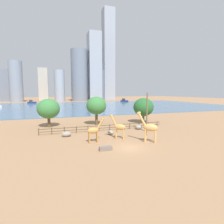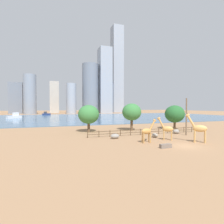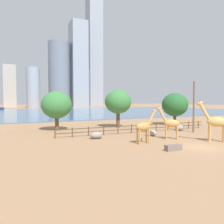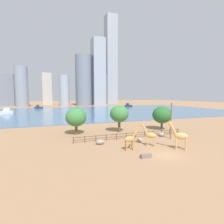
{
  "view_description": "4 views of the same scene",
  "coord_description": "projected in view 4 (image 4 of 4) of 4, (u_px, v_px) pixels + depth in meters",
  "views": [
    {
      "loc": [
        -10.19,
        -22.4,
        8.02
      ],
      "look_at": [
        3.41,
        18.04,
        3.15
      ],
      "focal_mm": 28.0,
      "sensor_mm": 36.0,
      "label": 1
    },
    {
      "loc": [
        -19.17,
        -21.81,
        6.1
      ],
      "look_at": [
        -0.7,
        33.8,
        4.34
      ],
      "focal_mm": 28.0,
      "sensor_mm": 36.0,
      "label": 2
    },
    {
      "loc": [
        -18.13,
        -16.94,
        4.97
      ],
      "look_at": [
        0.85,
        24.12,
        2.59
      ],
      "focal_mm": 35.0,
      "sensor_mm": 36.0,
      "label": 3
    },
    {
      "loc": [
        -17.25,
        -22.64,
        9.56
      ],
      "look_at": [
        2.9,
        33.48,
        3.8
      ],
      "focal_mm": 28.0,
      "sensor_mm": 36.0,
      "label": 4
    }
  ],
  "objects": [
    {
      "name": "ground_plane",
      "position": [
        81.0,
        111.0,
        102.88
      ],
      "size": [
        400.0,
        400.0,
        0.0
      ],
      "primitive_type": "plane",
      "color": "#9E7551"
    },
    {
      "name": "boulder_near_fence",
      "position": [
        140.0,
        140.0,
        35.66
      ],
      "size": [
        1.15,
        1.09,
        0.82
      ],
      "primitive_type": "ellipsoid",
      "color": "gray",
      "rests_on": "ground"
    },
    {
      "name": "boulder_by_pole",
      "position": [
        100.0,
        142.0,
        34.09
      ],
      "size": [
        1.69,
        1.24,
        0.93
      ],
      "primitive_type": "ellipsoid",
      "color": "gray",
      "rests_on": "ground"
    },
    {
      "name": "harbor_water",
      "position": [
        82.0,
        112.0,
        100.06
      ],
      "size": [
        180.0,
        86.0,
        0.2
      ],
      "primitive_type": "cube",
      "color": "#476B8C",
      "rests_on": "ground"
    },
    {
      "name": "utility_pole",
      "position": [
        171.0,
        121.0,
        38.05
      ],
      "size": [
        0.28,
        0.28,
        7.94
      ],
      "primitive_type": "cylinder",
      "color": "brown",
      "rests_on": "ground"
    },
    {
      "name": "giraffe_companion",
      "position": [
        130.0,
        139.0,
        30.3
      ],
      "size": [
        2.98,
        0.86,
        4.12
      ],
      "rotation": [
        0.0,
        0.0,
        0.06
      ],
      "color": "#C18C47",
      "rests_on": "ground"
    },
    {
      "name": "boat_tug",
      "position": [
        128.0,
        105.0,
        145.79
      ],
      "size": [
        5.71,
        5.98,
        2.68
      ],
      "rotation": [
        0.0,
        0.0,
        5.45
      ],
      "color": "navy",
      "rests_on": "harbor_water"
    },
    {
      "name": "feeding_trough",
      "position": [
        146.0,
        156.0,
        26.68
      ],
      "size": [
        1.8,
        0.6,
        0.6
      ],
      "primitive_type": "cube",
      "color": "#72665B",
      "rests_on": "ground"
    },
    {
      "name": "tree_center_broad",
      "position": [
        162.0,
        115.0,
        48.16
      ],
      "size": [
        5.21,
        5.21,
        6.49
      ],
      "color": "brown",
      "rests_on": "ground"
    },
    {
      "name": "skyline_tower_needle",
      "position": [
        64.0,
        91.0,
        153.71
      ],
      "size": [
        8.91,
        8.91,
        26.85
      ],
      "primitive_type": "cylinder",
      "color": "#939EAD",
      "rests_on": "ground"
    },
    {
      "name": "giraffe_tall",
      "position": [
        150.0,
        135.0,
        32.78
      ],
      "size": [
        2.72,
        2.12,
        4.34
      ],
      "rotation": [
        0.0,
        0.0,
        2.54
      ],
      "color": "tan",
      "rests_on": "ground"
    },
    {
      "name": "enclosure_fence",
      "position": [
        132.0,
        135.0,
        39.06
      ],
      "size": [
        26.12,
        0.14,
        1.3
      ],
      "color": "#4C3826",
      "rests_on": "ground"
    },
    {
      "name": "tree_left_large",
      "position": [
        76.0,
        117.0,
        42.16
      ],
      "size": [
        5.03,
        5.03,
        6.53
      ],
      "color": "brown",
      "rests_on": "ground"
    },
    {
      "name": "boat_ferry",
      "position": [
        5.0,
        112.0,
        87.37
      ],
      "size": [
        6.91,
        6.08,
        3.0
      ],
      "rotation": [
        0.0,
        0.0,
        3.79
      ],
      "color": "silver",
      "rests_on": "harbor_water"
    },
    {
      "name": "skyline_block_wide",
      "position": [
        101.0,
        90.0,
        188.7
      ],
      "size": [
        14.05,
        11.6,
        31.05
      ],
      "primitive_type": "cube",
      "color": "slate",
      "rests_on": "ground"
    },
    {
      "name": "boat_sailboat",
      "position": [
        39.0,
        107.0,
        123.89
      ],
      "size": [
        5.77,
        2.26,
        2.51
      ],
      "rotation": [
        0.0,
        0.0,
        6.25
      ],
      "color": "navy",
      "rests_on": "harbor_water"
    },
    {
      "name": "skyline_block_right",
      "position": [
        98.0,
        73.0,
        163.77
      ],
      "size": [
        11.25,
        13.63,
        61.4
      ],
      "primitive_type": "cube",
      "color": "#939EAD",
      "rests_on": "ground"
    },
    {
      "name": "skyline_tower_short",
      "position": [
        47.0,
        89.0,
        172.86
      ],
      "size": [
        8.61,
        12.49,
        30.98
      ],
      "primitive_type": "cube",
      "color": "#B7B2A8",
      "rests_on": "ground"
    },
    {
      "name": "skyline_block_left",
      "position": [
        111.0,
        61.0,
        189.22
      ],
      "size": [
        11.56,
        12.25,
        93.77
      ],
      "primitive_type": "cube",
      "color": "#939EAD",
      "rests_on": "ground"
    },
    {
      "name": "boulder_small",
      "position": [
        162.0,
        134.0,
        40.58
      ],
      "size": [
        1.47,
        1.3,
        0.97
      ],
      "primitive_type": "ellipsoid",
      "color": "gray",
      "rests_on": "ground"
    },
    {
      "name": "skyline_tower_far",
      "position": [
        84.0,
        81.0,
        160.01
      ],
      "size": [
        14.89,
        14.89,
        45.61
      ],
      "primitive_type": "cylinder",
      "color": "slate",
      "rests_on": "ground"
    },
    {
      "name": "skyline_tower_glass",
      "position": [
        8.0,
        90.0,
        153.48
      ],
      "size": [
        11.11,
        10.93,
        27.55
      ],
      "primitive_type": "cube",
      "color": "slate",
      "rests_on": "ground"
    },
    {
      "name": "giraffe_young",
      "position": [
        180.0,
        136.0,
        30.65
      ],
      "size": [
        3.12,
        2.74,
        5.09
      ],
      "rotation": [
        0.0,
        0.0,
        2.45
      ],
      "color": "tan",
      "rests_on": "ground"
    },
    {
      "name": "skyline_block_central",
      "position": [
        22.0,
        87.0,
        142.31
      ],
      "size": [
        10.14,
        10.14,
        32.78
      ],
      "primitive_type": "cylinder",
      "color": "gray",
      "rests_on": "ground"
    },
    {
      "name": "tree_right_tall",
      "position": [
        119.0,
        114.0,
        45.2
      ],
      "size": [
        4.86,
        4.86,
        6.94
      ],
      "color": "brown",
      "rests_on": "ground"
    }
  ]
}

